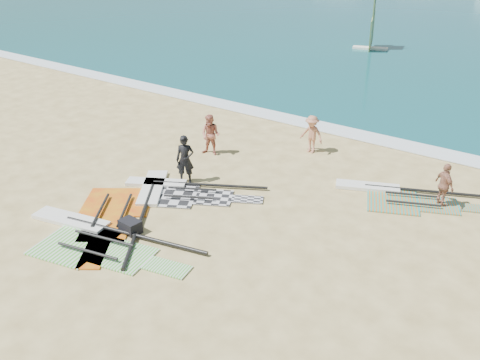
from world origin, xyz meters
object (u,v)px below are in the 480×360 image
Objects in this scene: rig_red at (131,205)px; gear_bag_near at (130,226)px; beachgoer_mid at (312,134)px; beachgoer_back at (444,186)px; rig_green at (92,236)px; beachgoer_left at (211,135)px; rig_orange at (398,195)px; rig_grey at (181,190)px; person_wetsuit at (185,160)px.

rig_red is 1.62m from gear_bag_near.
beachgoer_back is at bearing -12.45° from beachgoer_mid.
rig_green is 11.01m from beachgoer_back.
beachgoer_left reaches higher than rig_red.
beachgoer_mid is at bearing 23.48° from beachgoer_back.
rig_red reaches higher than rig_orange.
person_wetsuit is (-0.34, 0.66, 0.82)m from rig_grey.
gear_bag_near is 0.40× the size of beachgoer_mid.
beachgoer_back reaches higher than rig_green.
rig_orange is at bearing 51.17° from gear_bag_near.
rig_green is at bearing -152.48° from rig_orange.
rig_green is 4.52m from person_wetsuit.
person_wetsuit is at bearing 104.95° from gear_bag_near.
beachgoer_back is (8.75, 1.01, -0.07)m from beachgoer_left.
beachgoer_left reaches higher than beachgoer_mid.
rig_orange is at bearing 95.18° from rig_red.
rig_green is 3.50× the size of person_wetsuit.
beachgoer_left is at bearing 82.13° from rig_grey.
rig_red is at bearing -95.34° from beachgoer_left.
person_wetsuit is at bearing 139.14° from rig_red.
rig_orange is 1.54m from beachgoer_back.
beachgoer_left is (-1.84, 6.05, 0.62)m from gear_bag_near.
gear_bag_near is at bearing -86.11° from beachgoer_left.
beachgoer_left is at bearing 45.03° from beachgoer_back.
rig_grey is 0.95× the size of rig_orange.
person_wetsuit is (-6.49, -3.35, 0.82)m from rig_orange.
beachgoer_back is (1.37, 0.17, 0.70)m from rig_orange.
rig_red is at bearing 136.75° from gear_bag_near.
person_wetsuit reaches higher than rig_green.
person_wetsuit is (0.23, 2.44, 0.81)m from rig_red.
person_wetsuit is 5.49m from beachgoer_mid.
rig_red is at bearing -105.48° from beachgoer_mid.
rig_red is 7.89m from beachgoer_mid.
rig_orange is at bearing 39.08° from rig_green.
rig_orange reaches higher than rig_grey.
beachgoer_back reaches higher than gear_bag_near.
rig_red is at bearing -163.15° from rig_orange.
beachgoer_left is at bearing -138.25° from beachgoer_mid.
rig_orange is at bearing -18.87° from beachgoer_mid.
gear_bag_near reaches higher than rig_orange.
beachgoer_left is at bearing 75.52° from person_wetsuit.
rig_green is at bearing -126.60° from gear_bag_near.
rig_grey is 2.83× the size of person_wetsuit.
rig_orange is 8.87m from rig_red.
rig_grey is at bearing -96.70° from person_wetsuit.
beachgoer_back is at bearing -0.06° from rig_grey.
rig_red is 3.87× the size of beachgoer_mid.
gear_bag_near is at bearing -152.73° from rig_orange.
rig_grey is at bearing 76.77° from rig_green.
beachgoer_mid reaches higher than rig_green.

